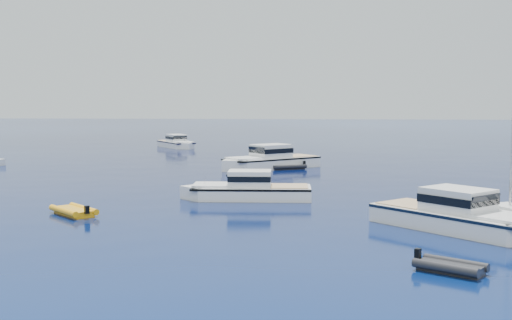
# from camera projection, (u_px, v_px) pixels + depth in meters

# --- Properties ---
(ground) EXTENTS (400.00, 400.00, 0.00)m
(ground) POSITION_uv_depth(u_px,v_px,m) (289.00, 264.00, 26.44)
(ground) COLOR navy
(ground) RESTS_ON ground
(motor_cruiser_right) EXTENTS (9.55, 9.89, 2.76)m
(motor_cruiser_right) POSITION_uv_depth(u_px,v_px,m) (460.00, 231.00, 33.17)
(motor_cruiser_right) COLOR silver
(motor_cruiser_right) RESTS_ON ground
(motor_cruiser_centre) EXTENTS (9.54, 3.32, 2.47)m
(motor_cruiser_centre) POSITION_uv_depth(u_px,v_px,m) (247.00, 199.00, 43.78)
(motor_cruiser_centre) COLOR white
(motor_cruiser_centre) RESTS_ON ground
(motor_cruiser_distant) EXTENTS (10.89, 10.04, 2.98)m
(motor_cruiser_distant) POSITION_uv_depth(u_px,v_px,m) (269.00, 168.00, 63.44)
(motor_cruiser_distant) COLOR white
(motor_cruiser_distant) RESTS_ON ground
(motor_cruiser_horizon) EXTENTS (7.37, 8.97, 2.36)m
(motor_cruiser_horizon) POSITION_uv_depth(u_px,v_px,m) (177.00, 148.00, 91.15)
(motor_cruiser_horizon) COLOR white
(motor_cruiser_horizon) RESTS_ON ground
(tender_yellow) EXTENTS (3.80, 3.80, 0.95)m
(tender_yellow) POSITION_uv_depth(u_px,v_px,m) (74.00, 215.00, 37.84)
(tender_yellow) COLOR #F2A00E
(tender_yellow) RESTS_ON ground
(tender_grey_near) EXTENTS (3.14, 2.86, 0.95)m
(tender_grey_near) POSITION_uv_depth(u_px,v_px,m) (450.00, 273.00, 25.16)
(tender_grey_near) COLOR black
(tender_grey_near) RESTS_ON ground
(tender_grey_far) EXTENTS (4.09, 3.33, 0.95)m
(tender_grey_far) POSITION_uv_depth(u_px,v_px,m) (287.00, 169.00, 62.75)
(tender_grey_far) COLOR black
(tender_grey_far) RESTS_ON ground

